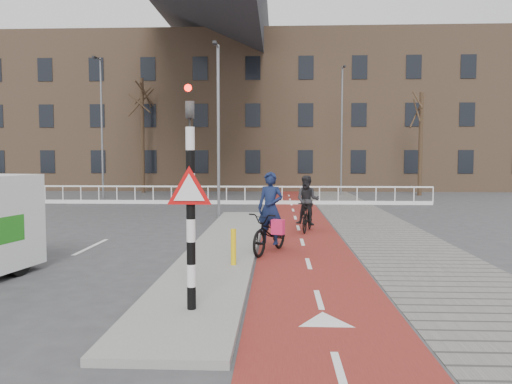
{
  "coord_description": "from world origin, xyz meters",
  "views": [
    {
      "loc": [
        0.76,
        -9.73,
        2.53
      ],
      "look_at": [
        0.12,
        5.0,
        1.5
      ],
      "focal_mm": 35.0,
      "sensor_mm": 36.0,
      "label": 1
    }
  ],
  "objects": [
    {
      "name": "ground",
      "position": [
        0.0,
        0.0,
        0.0
      ],
      "size": [
        120.0,
        120.0,
        0.0
      ],
      "primitive_type": "plane",
      "color": "#38383A",
      "rests_on": "ground"
    },
    {
      "name": "bike_lane",
      "position": [
        1.5,
        10.0,
        0.01
      ],
      "size": [
        2.5,
        60.0,
        0.01
      ],
      "primitive_type": "cube",
      "color": "maroon",
      "rests_on": "ground"
    },
    {
      "name": "sidewalk",
      "position": [
        4.3,
        10.0,
        0.01
      ],
      "size": [
        3.0,
        60.0,
        0.01
      ],
      "primitive_type": "cube",
      "color": "slate",
      "rests_on": "ground"
    },
    {
      "name": "curb_island",
      "position": [
        -0.7,
        4.0,
        0.06
      ],
      "size": [
        1.8,
        16.0,
        0.12
      ],
      "primitive_type": "cube",
      "color": "gray",
      "rests_on": "ground"
    },
    {
      "name": "traffic_signal",
      "position": [
        -0.6,
        -2.02,
        1.99
      ],
      "size": [
        0.8,
        0.8,
        3.68
      ],
      "color": "black",
      "rests_on": "curb_island"
    },
    {
      "name": "bollard",
      "position": [
        -0.22,
        1.28,
        0.52
      ],
      "size": [
        0.12,
        0.12,
        0.81
      ],
      "primitive_type": "cylinder",
      "color": "yellow",
      "rests_on": "curb_island"
    },
    {
      "name": "cyclist_near",
      "position": [
        0.57,
        3.29,
        0.73
      ],
      "size": [
        1.43,
        2.2,
        2.14
      ],
      "rotation": [
        0.0,
        0.0,
        -0.38
      ],
      "color": "black",
      "rests_on": "bike_lane"
    },
    {
      "name": "cyclist_far",
      "position": [
        1.77,
        7.1,
        0.8
      ],
      "size": [
        0.93,
        1.83,
        1.91
      ],
      "rotation": [
        0.0,
        0.0,
        -0.22
      ],
      "color": "black",
      "rests_on": "bike_lane"
    },
    {
      "name": "railing",
      "position": [
        -5.0,
        17.0,
        0.31
      ],
      "size": [
        28.0,
        0.1,
        0.99
      ],
      "color": "silver",
      "rests_on": "ground"
    },
    {
      "name": "townhouse_row",
      "position": [
        -3.0,
        32.0,
        7.81
      ],
      "size": [
        46.0,
        10.0,
        15.9
      ],
      "color": "#7F6047",
      "rests_on": "ground"
    },
    {
      "name": "tree_mid",
      "position": [
        -8.86,
        25.51,
        4.04
      ],
      "size": [
        0.25,
        0.25,
        8.09
      ],
      "primitive_type": "cylinder",
      "color": "#332516",
      "rests_on": "ground"
    },
    {
      "name": "tree_right",
      "position": [
        10.14,
        23.57,
        3.38
      ],
      "size": [
        0.27,
        0.27,
        6.75
      ],
      "primitive_type": "cylinder",
      "color": "#332516",
      "rests_on": "ground"
    },
    {
      "name": "streetlight_near",
      "position": [
        -1.69,
        10.89,
        3.56
      ],
      "size": [
        0.12,
        0.12,
        7.11
      ],
      "primitive_type": "cylinder",
      "color": "slate",
      "rests_on": "ground"
    },
    {
      "name": "streetlight_left",
      "position": [
        -10.03,
        20.59,
        4.27
      ],
      "size": [
        0.12,
        0.12,
        8.55
      ],
      "primitive_type": "cylinder",
      "color": "slate",
      "rests_on": "ground"
    },
    {
      "name": "streetlight_right",
      "position": [
        5.04,
        24.06,
        4.26
      ],
      "size": [
        0.12,
        0.12,
        8.53
      ],
      "primitive_type": "cylinder",
      "color": "slate",
      "rests_on": "ground"
    }
  ]
}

